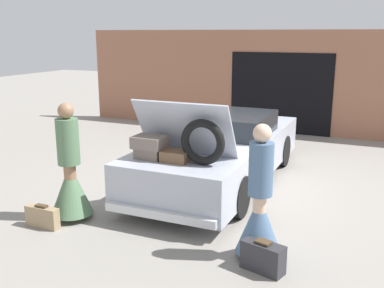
# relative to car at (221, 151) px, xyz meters

# --- Properties ---
(ground_plane) EXTENTS (40.00, 40.00, 0.00)m
(ground_plane) POSITION_rel_car_xyz_m (0.00, 0.01, -0.60)
(ground_plane) COLOR gray
(garage_wall_back) EXTENTS (12.00, 0.14, 2.80)m
(garage_wall_back) POSITION_rel_car_xyz_m (0.00, 4.74, 0.79)
(garage_wall_back) COLOR #9E664C
(garage_wall_back) RESTS_ON ground_plane
(car) EXTENTS (1.83, 4.93, 1.76)m
(car) POSITION_rel_car_xyz_m (0.00, 0.00, 0.00)
(car) COLOR #B2B7C6
(car) RESTS_ON ground_plane
(person_left) EXTENTS (0.62, 0.62, 1.75)m
(person_left) POSITION_rel_car_xyz_m (-1.44, -2.50, 0.03)
(person_left) COLOR #997051
(person_left) RESTS_ON ground_plane
(person_right) EXTENTS (0.56, 0.56, 1.69)m
(person_right) POSITION_rel_car_xyz_m (1.44, -2.56, 0.01)
(person_right) COLOR beige
(person_right) RESTS_ON ground_plane
(suitcase_beside_left_person) EXTENTS (0.52, 0.14, 0.34)m
(suitcase_beside_left_person) POSITION_rel_car_xyz_m (-1.63, -2.94, -0.45)
(suitcase_beside_left_person) COLOR #9E8460
(suitcase_beside_left_person) RESTS_ON ground_plane
(suitcase_beside_right_person) EXTENTS (0.55, 0.34, 0.38)m
(suitcase_beside_right_person) POSITION_rel_car_xyz_m (1.58, -2.86, -0.42)
(suitcase_beside_right_person) COLOR #2D2D33
(suitcase_beside_right_person) RESTS_ON ground_plane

